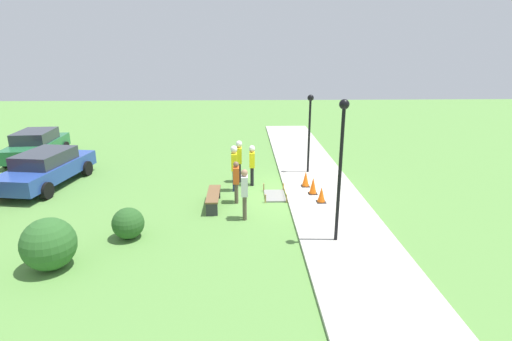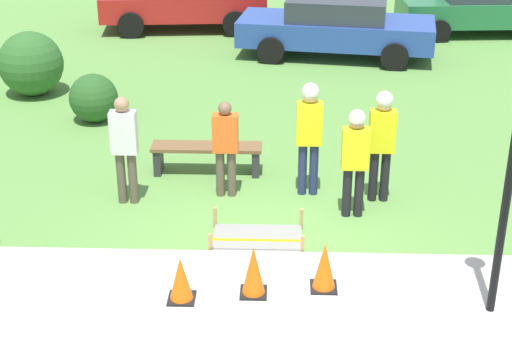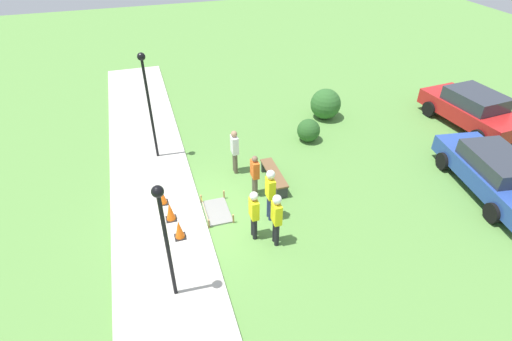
{
  "view_description": "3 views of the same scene",
  "coord_description": "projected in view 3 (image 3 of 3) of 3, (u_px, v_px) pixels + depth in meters",
  "views": [
    {
      "loc": [
        -14.7,
        1.64,
        5.53
      ],
      "look_at": [
        0.39,
        1.16,
        0.89
      ],
      "focal_mm": 28.0,
      "sensor_mm": 36.0,
      "label": 1
    },
    {
      "loc": [
        0.13,
        -9.34,
        5.62
      ],
      "look_at": [
        -0.22,
        0.97,
        0.88
      ],
      "focal_mm": 55.0,
      "sensor_mm": 36.0,
      "label": 2
    },
    {
      "loc": [
        9.69,
        -1.27,
        8.73
      ],
      "look_at": [
        -0.66,
        1.94,
        1.06
      ],
      "focal_mm": 28.0,
      "sensor_mm": 36.0,
      "label": 3
    }
  ],
  "objects": [
    {
      "name": "ground_plane",
      "position": [
        205.0,
        219.0,
        12.91
      ],
      "size": [
        60.0,
        60.0,
        0.0
      ],
      "primitive_type": "plane",
      "color": "#5B8E42"
    },
    {
      "name": "sidewalk",
      "position": [
        159.0,
        227.0,
        12.53
      ],
      "size": [
        28.0,
        2.9,
        0.1
      ],
      "color": "#BCB7AD",
      "rests_on": "ground_plane"
    },
    {
      "name": "wet_concrete_patch",
      "position": [
        217.0,
        211.0,
        13.14
      ],
      "size": [
        1.32,
        0.84,
        0.33
      ],
      "color": "gray",
      "rests_on": "ground_plane"
    },
    {
      "name": "traffic_cone_near_patch",
      "position": [
        162.0,
        196.0,
        13.23
      ],
      "size": [
        0.34,
        0.34,
        0.59
      ],
      "color": "black",
      "rests_on": "sidewalk"
    },
    {
      "name": "traffic_cone_far_patch",
      "position": [
        170.0,
        211.0,
        12.55
      ],
      "size": [
        0.34,
        0.34,
        0.67
      ],
      "color": "black",
      "rests_on": "sidewalk"
    },
    {
      "name": "traffic_cone_sidewalk_edge",
      "position": [
        179.0,
        229.0,
        11.91
      ],
      "size": [
        0.34,
        0.34,
        0.64
      ],
      "color": "black",
      "rests_on": "sidewalk"
    },
    {
      "name": "park_bench",
      "position": [
        274.0,
        176.0,
        14.23
      ],
      "size": [
        1.86,
        0.44,
        0.51
      ],
      "color": "#2D2D33",
      "rests_on": "ground_plane"
    },
    {
      "name": "worker_supervisor",
      "position": [
        276.0,
        215.0,
        11.41
      ],
      "size": [
        0.4,
        0.26,
        1.82
      ],
      "color": "black",
      "rests_on": "ground_plane"
    },
    {
      "name": "worker_assistant",
      "position": [
        270.0,
        190.0,
        12.3
      ],
      "size": [
        0.4,
        0.27,
        1.87
      ],
      "color": "navy",
      "rests_on": "ground_plane"
    },
    {
      "name": "worker_trainee",
      "position": [
        254.0,
        211.0,
        11.67
      ],
      "size": [
        0.4,
        0.25,
        1.71
      ],
      "color": "black",
      "rests_on": "ground_plane"
    },
    {
      "name": "bystander_in_orange_shirt",
      "position": [
        255.0,
        174.0,
        13.43
      ],
      "size": [
        0.4,
        0.22,
        1.58
      ],
      "color": "brown",
      "rests_on": "ground_plane"
    },
    {
      "name": "bystander_in_gray_shirt",
      "position": [
        235.0,
        149.0,
        14.48
      ],
      "size": [
        0.4,
        0.23,
        1.75
      ],
      "color": "brown",
      "rests_on": "ground_plane"
    },
    {
      "name": "lamppost_near",
      "position": [
        164.0,
        227.0,
        9.08
      ],
      "size": [
        0.28,
        0.28,
        3.51
      ],
      "color": "black",
      "rests_on": "sidewalk"
    },
    {
      "name": "lamppost_far",
      "position": [
        147.0,
        93.0,
        14.22
      ],
      "size": [
        0.28,
        0.28,
        4.13
      ],
      "color": "black",
      "rests_on": "sidewalk"
    },
    {
      "name": "parked_car_red",
      "position": [
        473.0,
        109.0,
        17.52
      ],
      "size": [
        4.72,
        2.52,
        1.59
      ],
      "rotation": [
        0.0,
        0.0,
        0.09
      ],
      "color": "red",
      "rests_on": "ground_plane"
    },
    {
      "name": "parked_car_blue",
      "position": [
        494.0,
        172.0,
        13.7
      ],
      "size": [
        5.0,
        2.54,
        1.47
      ],
      "rotation": [
        0.0,
        0.0,
        -0.15
      ],
      "color": "#28479E",
      "rests_on": "ground_plane"
    },
    {
      "name": "shrub_rounded_near",
      "position": [
        326.0,
        104.0,
        18.22
      ],
      "size": [
        1.38,
        1.38,
        1.38
      ],
      "color": "#2D6028",
      "rests_on": "ground_plane"
    },
    {
      "name": "shrub_rounded_mid",
      "position": [
        309.0,
        130.0,
        16.65
      ],
      "size": [
        0.96,
        0.96,
        0.96
      ],
      "color": "#285623",
      "rests_on": "ground_plane"
    }
  ]
}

